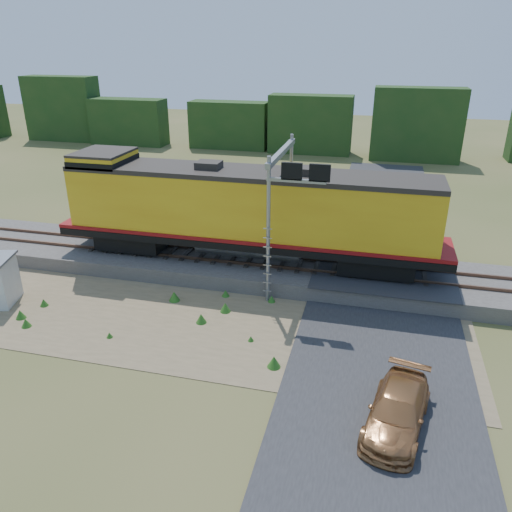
# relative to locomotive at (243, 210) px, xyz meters

# --- Properties ---
(ground) EXTENTS (140.00, 140.00, 0.00)m
(ground) POSITION_rel_locomotive_xyz_m (0.40, -6.00, -3.57)
(ground) COLOR #475123
(ground) RESTS_ON ground
(ballast) EXTENTS (70.00, 5.00, 0.80)m
(ballast) POSITION_rel_locomotive_xyz_m (0.40, 0.00, -3.17)
(ballast) COLOR slate
(ballast) RESTS_ON ground
(rails) EXTENTS (70.00, 1.54, 0.16)m
(rails) POSITION_rel_locomotive_xyz_m (0.40, 0.00, -2.69)
(rails) COLOR brown
(rails) RESTS_ON ballast
(dirt_shoulder) EXTENTS (26.00, 8.00, 0.03)m
(dirt_shoulder) POSITION_rel_locomotive_xyz_m (-1.60, -5.50, -3.56)
(dirt_shoulder) COLOR #8C7754
(dirt_shoulder) RESTS_ON ground
(road) EXTENTS (7.00, 66.00, 0.86)m
(road) POSITION_rel_locomotive_xyz_m (7.40, -5.26, -3.49)
(road) COLOR #38383A
(road) RESTS_ON ground
(tree_line_north) EXTENTS (130.00, 3.00, 6.50)m
(tree_line_north) POSITION_rel_locomotive_xyz_m (0.40, 32.00, -0.50)
(tree_line_north) COLOR #1C3E16
(tree_line_north) RESTS_ON ground
(weed_clumps) EXTENTS (15.00, 6.20, 0.56)m
(weed_clumps) POSITION_rel_locomotive_xyz_m (-3.10, -5.90, -3.57)
(weed_clumps) COLOR #2D661D
(weed_clumps) RESTS_ON ground
(locomotive) EXTENTS (20.54, 3.13, 5.30)m
(locomotive) POSITION_rel_locomotive_xyz_m (0.00, 0.00, 0.00)
(locomotive) COLOR black
(locomotive) RESTS_ON rails
(signal_gantry) EXTENTS (2.81, 6.20, 7.08)m
(signal_gantry) POSITION_rel_locomotive_xyz_m (2.36, -0.67, 1.74)
(signal_gantry) COLOR gray
(signal_gantry) RESTS_ON ground
(car) EXTENTS (2.55, 4.53, 1.24)m
(car) POSITION_rel_locomotive_xyz_m (7.99, -10.18, -2.95)
(car) COLOR #A36B3C
(car) RESTS_ON ground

